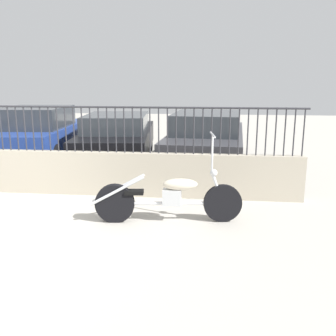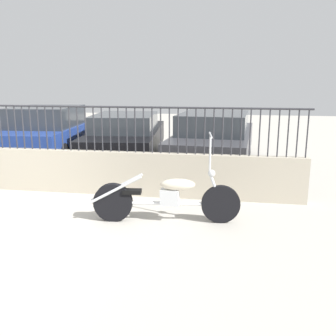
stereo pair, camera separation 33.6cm
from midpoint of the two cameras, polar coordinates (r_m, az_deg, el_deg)
name	(u,v)px [view 1 (the left image)]	position (r m, az deg, el deg)	size (l,w,h in m)	color
low_wall	(25,171)	(7.78, -22.15, -0.49)	(10.45, 0.18, 0.82)	#B2A893
fence_railing	(20,122)	(7.63, -22.77, 6.50)	(10.45, 0.04, 0.85)	#2D2D33
motorcycle_white	(162,198)	(5.70, -2.61, -4.55)	(2.30, 0.56, 1.37)	black
car_blue	(39,134)	(10.83, -19.95, 4.95)	(2.08, 4.28, 1.44)	black
car_black	(118,137)	(10.18, -8.58, 4.72)	(2.19, 4.65, 1.26)	black
car_dark_grey	(207,139)	(9.41, 4.95, 4.38)	(2.05, 4.57, 1.36)	black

